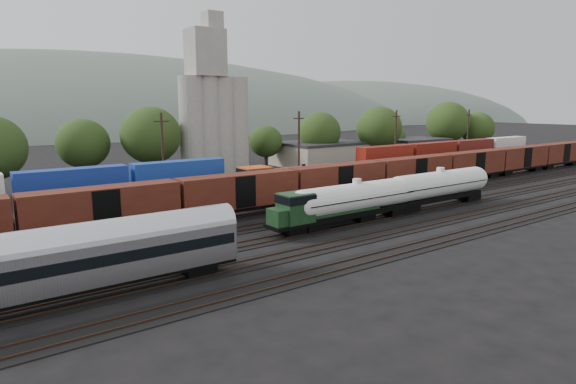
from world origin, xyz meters
TOP-DOWN VIEW (x-y plane):
  - ground at (0.00, 0.00)m, footprint 600.00×600.00m
  - tracks at (0.00, 0.00)m, footprint 180.00×33.20m
  - green_locomotive at (-5.06, -5.00)m, footprint 15.34×2.71m
  - tank_car_a at (-0.37, -5.00)m, footprint 18.16×3.25m
  - tank_car_b at (14.31, -5.00)m, footprint 18.66×3.34m
  - passenger_coach at (-30.59, -10.00)m, footprint 22.65×2.79m
  - orange_locomotive at (0.52, 10.00)m, footprint 19.16×3.19m
  - boxcar_string at (5.87, 5.00)m, footprint 169.00×2.90m
  - container_wall at (2.53, 15.00)m, footprint 178.40×2.60m
  - grain_silo at (3.28, 36.00)m, footprint 13.40×5.00m
  - industrial_sheds at (6.63, 35.25)m, footprint 119.38×17.26m
  - tree_band at (-6.09, 35.42)m, footprint 162.63×18.40m
  - utility_poles at (0.00, 22.00)m, footprint 122.20×0.36m
  - distant_hills at (23.92, 260.00)m, footprint 860.00×286.00m

SIDE VIEW (x-z plane):
  - distant_hills at x=23.92m, z-range -85.56..44.44m
  - ground at x=0.00m, z-range 0.00..0.00m
  - tracks at x=0.00m, z-range -0.05..0.15m
  - green_locomotive at x=-5.06m, z-range 0.31..4.37m
  - industrial_sheds at x=6.63m, z-range 0.01..5.11m
  - orange_locomotive at x=0.52m, z-range 0.32..5.11m
  - container_wall at x=2.53m, z-range -0.11..5.69m
  - tank_car_a at x=-0.37m, z-range 0.44..5.20m
  - tank_car_b at x=14.31m, z-range 0.44..5.33m
  - boxcar_string at x=5.87m, z-range 1.02..5.22m
  - passenger_coach at x=-30.59m, z-range 0.59..5.73m
  - utility_poles at x=0.00m, z-range 0.21..12.21m
  - tree_band at x=-6.09m, z-range 0.74..14.70m
  - grain_silo at x=3.28m, z-range -3.24..25.76m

